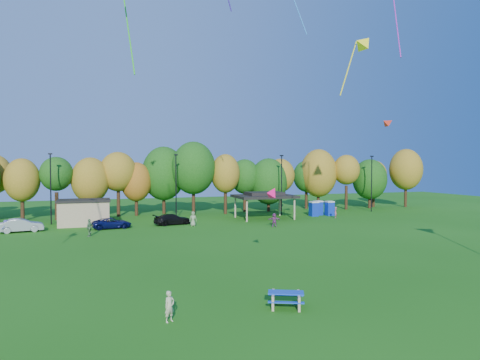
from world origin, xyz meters
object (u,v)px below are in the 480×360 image
object	(u,v)px
car_c	(112,223)
car_d	(172,219)
porta_potties	(321,208)
kite_flyer	(170,306)
picnic_table	(286,298)
car_b	(21,225)

from	to	relation	value
car_c	car_d	bearing A→B (deg)	-90.46
porta_potties	car_c	world-z (taller)	porta_potties
kite_flyer	car_c	world-z (taller)	kite_flyer
car_d	picnic_table	bearing A→B (deg)	168.67
picnic_table	kite_flyer	world-z (taller)	kite_flyer
picnic_table	kite_flyer	bearing A→B (deg)	-154.13
car_c	car_d	world-z (taller)	car_d
porta_potties	car_b	xyz separation A→B (m)	(-39.93, -3.25, -0.33)
picnic_table	car_d	size ratio (longest dim) A/B	0.50
picnic_table	car_b	bearing A→B (deg)	142.40
car_d	car_c	bearing A→B (deg)	85.15
car_c	porta_potties	bearing A→B (deg)	-90.78
car_b	car_d	xyz separation A→B (m)	(17.22, 0.55, -0.08)
picnic_table	porta_potties	bearing A→B (deg)	82.44
car_b	porta_potties	bearing A→B (deg)	-95.00
kite_flyer	car_b	size ratio (longest dim) A/B	0.32
kite_flyer	porta_potties	bearing A→B (deg)	24.12
car_c	car_d	xyz separation A→B (m)	(7.41, 0.94, 0.06)
car_b	car_c	size ratio (longest dim) A/B	1.03
kite_flyer	car_c	size ratio (longest dim) A/B	0.33
car_c	picnic_table	bearing A→B (deg)	-174.09
picnic_table	kite_flyer	size ratio (longest dim) A/B	1.56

